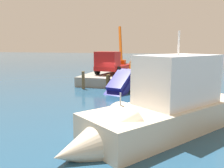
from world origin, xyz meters
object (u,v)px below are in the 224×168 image
salvaged_car (120,85)px  moored_yacht (154,118)px  dock_worker (131,68)px  crane_truck (113,63)px

salvaged_car → moored_yacht: bearing=22.9°
dock_worker → salvaged_car: dock_worker is taller
crane_truck → moored_yacht: crane_truck is taller
dock_worker → crane_truck: bearing=-128.1°
crane_truck → dock_worker: (2.00, 2.55, -0.34)m
dock_worker → moored_yacht: size_ratio=0.17×
crane_truck → dock_worker: crane_truck is taller
dock_worker → moored_yacht: moored_yacht is taller
salvaged_car → moored_yacht: moored_yacht is taller
crane_truck → moored_yacht: bearing=22.5°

